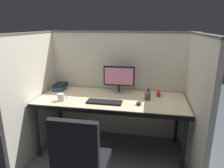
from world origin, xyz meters
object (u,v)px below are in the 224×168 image
(desk, at_px, (111,102))
(book_stack, at_px, (60,87))
(computer_mouse, at_px, (139,103))
(coffee_mug, at_px, (61,97))
(monitor_center, at_px, (119,78))
(pen_cup, at_px, (148,96))
(red_stapler, at_px, (158,93))
(keyboard_main, at_px, (104,102))

(desk, relative_size, book_stack, 8.32)
(computer_mouse, bearing_deg, coffee_mug, -177.06)
(monitor_center, height_order, pen_cup, monitor_center)
(coffee_mug, height_order, red_stapler, coffee_mug)
(computer_mouse, height_order, coffee_mug, coffee_mug)
(computer_mouse, bearing_deg, pen_cup, 62.89)
(monitor_center, bearing_deg, keyboard_main, -104.88)
(desk, xyz_separation_m, book_stack, (-0.80, 0.23, 0.10))
(keyboard_main, relative_size, red_stapler, 2.87)
(monitor_center, relative_size, book_stack, 1.88)
(coffee_mug, distance_m, book_stack, 0.47)
(keyboard_main, bearing_deg, red_stapler, 31.11)
(desk, height_order, pen_cup, pen_cup)
(desk, distance_m, pen_cup, 0.47)
(computer_mouse, xyz_separation_m, coffee_mug, (-0.97, -0.05, 0.03))
(monitor_center, height_order, keyboard_main, monitor_center)
(monitor_center, height_order, red_stapler, monitor_center)
(pen_cup, distance_m, red_stapler, 0.24)
(pen_cup, bearing_deg, book_stack, 171.75)
(monitor_center, bearing_deg, computer_mouse, -53.07)
(keyboard_main, xyz_separation_m, computer_mouse, (0.42, 0.02, 0.01))
(keyboard_main, xyz_separation_m, book_stack, (-0.75, 0.39, 0.04))
(book_stack, bearing_deg, desk, -16.05)
(monitor_center, relative_size, pen_cup, 2.60)
(computer_mouse, bearing_deg, monitor_center, 126.93)
(desk, distance_m, coffee_mug, 0.64)
(monitor_center, distance_m, book_stack, 0.88)
(monitor_center, xyz_separation_m, keyboard_main, (-0.11, -0.42, -0.20))
(coffee_mug, bearing_deg, keyboard_main, 3.52)
(computer_mouse, bearing_deg, keyboard_main, -177.83)
(pen_cup, bearing_deg, keyboard_main, -158.46)
(keyboard_main, relative_size, coffee_mug, 3.41)
(desk, relative_size, keyboard_main, 4.42)
(computer_mouse, xyz_separation_m, red_stapler, (0.24, 0.38, 0.01))
(coffee_mug, bearing_deg, computer_mouse, 2.94)
(desk, relative_size, red_stapler, 12.67)
(coffee_mug, relative_size, book_stack, 0.55)
(book_stack, bearing_deg, coffee_mug, -64.58)
(keyboard_main, height_order, coffee_mug, coffee_mug)
(desk, height_order, red_stapler, red_stapler)
(pen_cup, relative_size, book_stack, 0.72)
(coffee_mug, bearing_deg, monitor_center, 34.67)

